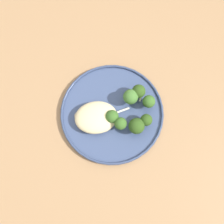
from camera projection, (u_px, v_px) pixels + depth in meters
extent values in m
plane|color=#47423D|center=(103.00, 142.00, 1.49)|extent=(6.00, 6.00, 0.00)
cube|color=#9E754C|center=(95.00, 106.00, 0.79)|extent=(1.40, 1.00, 0.04)
cube|color=olive|center=(224.00, 24.00, 1.28)|extent=(0.06, 0.06, 0.70)
cylinder|color=#38476B|center=(112.00, 113.00, 0.76)|extent=(0.29, 0.29, 0.01)
torus|color=#334162|center=(112.00, 113.00, 0.75)|extent=(0.29, 0.29, 0.01)
ellipsoid|color=beige|center=(96.00, 117.00, 0.73)|extent=(0.12, 0.09, 0.04)
cylinder|color=beige|center=(103.00, 118.00, 0.74)|extent=(0.04, 0.04, 0.01)
cylinder|color=#988766|center=(103.00, 117.00, 0.73)|extent=(0.03, 0.03, 0.00)
cylinder|color=#E5C689|center=(95.00, 118.00, 0.74)|extent=(0.03, 0.03, 0.01)
cylinder|color=#958159|center=(95.00, 118.00, 0.74)|extent=(0.03, 0.03, 0.00)
cylinder|color=beige|center=(104.00, 110.00, 0.75)|extent=(0.03, 0.03, 0.01)
cylinder|color=#988766|center=(104.00, 110.00, 0.74)|extent=(0.02, 0.02, 0.00)
cylinder|color=beige|center=(79.00, 116.00, 0.74)|extent=(0.02, 0.02, 0.01)
cylinder|color=#988766|center=(79.00, 116.00, 0.74)|extent=(0.02, 0.02, 0.00)
cylinder|color=beige|center=(104.00, 126.00, 0.74)|extent=(0.03, 0.03, 0.01)
cylinder|color=#988766|center=(104.00, 126.00, 0.73)|extent=(0.03, 0.03, 0.00)
cylinder|color=#E5C689|center=(88.00, 113.00, 0.75)|extent=(0.03, 0.03, 0.01)
cylinder|color=#958159|center=(88.00, 112.00, 0.74)|extent=(0.03, 0.03, 0.00)
cylinder|color=#89A356|center=(130.00, 100.00, 0.76)|extent=(0.02, 0.02, 0.02)
sphere|color=#42702D|center=(131.00, 97.00, 0.73)|extent=(0.04, 0.04, 0.04)
cylinder|color=#89A356|center=(136.00, 128.00, 0.74)|extent=(0.02, 0.02, 0.02)
sphere|color=#2D4C19|center=(137.00, 126.00, 0.72)|extent=(0.04, 0.04, 0.04)
cylinder|color=#7A994C|center=(120.00, 125.00, 0.74)|extent=(0.02, 0.02, 0.02)
sphere|color=#386023|center=(121.00, 124.00, 0.71)|extent=(0.03, 0.03, 0.03)
cylinder|color=#7A994C|center=(138.00, 94.00, 0.76)|extent=(0.02, 0.02, 0.02)
sphere|color=#2D4C19|center=(139.00, 91.00, 0.73)|extent=(0.04, 0.04, 0.04)
cylinder|color=#7A994C|center=(148.00, 104.00, 0.75)|extent=(0.02, 0.02, 0.02)
sphere|color=#386023|center=(149.00, 101.00, 0.73)|extent=(0.04, 0.04, 0.04)
cylinder|color=#89A356|center=(145.00, 122.00, 0.74)|extent=(0.01, 0.01, 0.02)
sphere|color=#2D4C19|center=(146.00, 120.00, 0.72)|extent=(0.03, 0.03, 0.03)
cylinder|color=#7A994C|center=(112.00, 119.00, 0.74)|extent=(0.02, 0.02, 0.02)
sphere|color=#386023|center=(112.00, 117.00, 0.72)|extent=(0.04, 0.04, 0.04)
cube|color=silver|center=(141.00, 95.00, 0.77)|extent=(0.02, 0.04, 0.00)
cube|color=silver|center=(121.00, 111.00, 0.75)|extent=(0.05, 0.02, 0.00)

